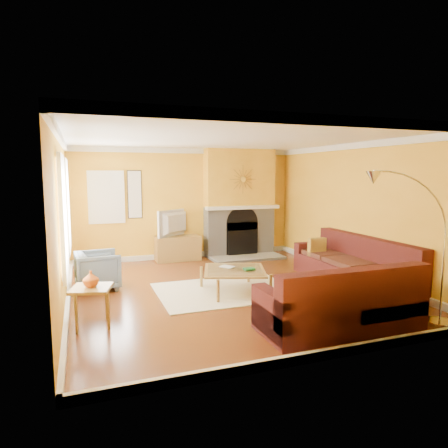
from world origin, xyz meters
name	(u,v)px	position (x,y,z in m)	size (l,w,h in m)	color
floor	(228,290)	(0.00, 0.00, -0.01)	(5.50, 6.00, 0.02)	brown
ceiling	(228,138)	(0.00, 0.00, 2.71)	(5.50, 6.00, 0.02)	white
wall_back	(186,204)	(0.00, 3.01, 1.35)	(5.50, 0.02, 2.70)	yellow
wall_front	(326,243)	(0.00, -3.01, 1.35)	(5.50, 0.02, 2.70)	yellow
wall_left	(61,222)	(-2.76, 0.00, 1.35)	(0.02, 6.00, 2.70)	yellow
wall_right	(356,211)	(2.76, 0.00, 1.35)	(0.02, 6.00, 2.70)	yellow
baseboard	(228,286)	(0.00, 0.00, 0.06)	(5.50, 6.00, 0.12)	white
crown_molding	(228,142)	(0.00, 0.00, 2.64)	(5.50, 6.00, 0.12)	white
window_left_near	(66,206)	(-2.72, 1.30, 1.50)	(0.06, 1.22, 1.72)	white
window_left_far	(62,216)	(-2.72, -0.60, 1.50)	(0.06, 1.22, 1.72)	white
window_back	(106,197)	(-1.90, 2.96, 1.55)	(0.82, 0.06, 1.22)	white
wall_art	(135,194)	(-1.25, 2.97, 1.60)	(0.34, 0.04, 1.14)	white
fireplace	(239,203)	(1.35, 2.80, 1.35)	(1.80, 0.40, 2.70)	#9F9D96
mantel	(243,207)	(1.35, 2.56, 1.25)	(1.92, 0.22, 0.08)	white
hearth	(248,258)	(1.35, 2.25, 0.03)	(1.80, 0.70, 0.06)	#9F9D96
sunburst	(243,179)	(1.35, 2.57, 1.95)	(0.70, 0.04, 0.70)	olive
rug	(226,291)	(-0.09, -0.10, 0.01)	(2.40, 1.80, 0.02)	beige
sectional_sofa	(314,271)	(1.21, -0.92, 0.45)	(3.08, 3.57, 0.90)	#4F1A19
coffee_table	(235,280)	(0.05, -0.20, 0.21)	(1.05, 1.05, 0.42)	white
media_console	(178,248)	(-0.29, 2.71, 0.30)	(1.08, 0.48, 0.59)	olive
tv	(177,223)	(-0.29, 2.71, 0.91)	(1.10, 0.15, 0.64)	black
subwoofer	(192,253)	(0.09, 2.80, 0.14)	(0.28, 0.28, 0.28)	white
armchair	(98,270)	(-2.22, 0.80, 0.35)	(0.74, 0.77, 0.70)	slate
side_table	(92,307)	(-2.38, -1.05, 0.28)	(0.51, 0.51, 0.56)	olive
vase	(91,279)	(-2.38, -1.05, 0.67)	(0.22, 0.22, 0.23)	#C95613
book	(224,268)	(-0.11, -0.10, 0.43)	(0.18, 0.24, 0.02)	white
arc_lamp	(412,253)	(1.60, -2.62, 1.06)	(1.35, 0.36, 2.11)	silver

